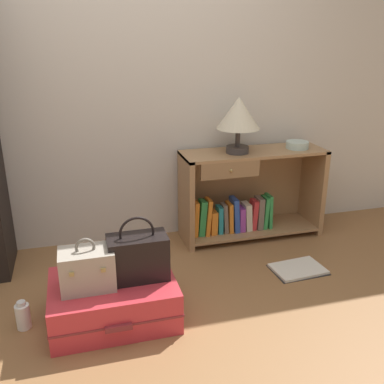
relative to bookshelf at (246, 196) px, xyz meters
name	(u,v)px	position (x,y,z in m)	size (l,w,h in m)	color
ground_plane	(168,358)	(-0.92, -1.25, -0.33)	(9.00, 9.00, 0.00)	olive
back_wall	(119,69)	(-0.92, 0.25, 0.97)	(6.40, 0.10, 2.60)	beige
bookshelf	(246,196)	(0.00, 0.00, 0.00)	(1.11, 0.38, 0.70)	#A37A51
table_lamp	(239,115)	(-0.10, -0.03, 0.65)	(0.32, 0.32, 0.41)	#3D3838
bowl	(297,145)	(0.40, -0.03, 0.40)	(0.18, 0.18, 0.05)	silver
suitcase_large	(114,300)	(-1.14, -0.84, -0.21)	(0.70, 0.53, 0.24)	#D1333D
train_case	(87,269)	(-1.27, -0.87, 0.02)	(0.29, 0.21, 0.29)	#A89E8E
handbag	(138,257)	(-0.99, -0.85, 0.04)	(0.33, 0.18, 0.37)	black
bottle	(23,316)	(-1.63, -0.80, -0.25)	(0.08, 0.08, 0.17)	white
open_book_on_floor	(298,269)	(0.14, -0.64, -0.32)	(0.37, 0.27, 0.02)	white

